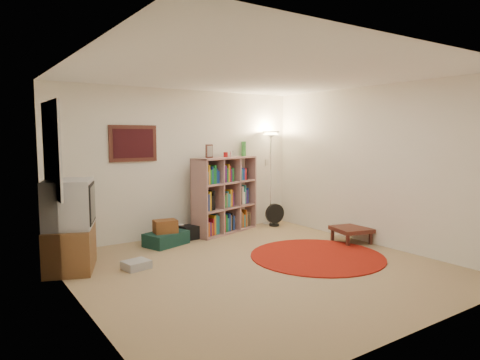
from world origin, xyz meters
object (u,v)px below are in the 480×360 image
object	(u,v)px
bookshelf	(224,196)
suitcase	(166,239)
floor_lamp	(271,147)
tv_stand	(70,227)
side_table	(351,230)
floor_fan	(275,215)

from	to	relation	value
bookshelf	suitcase	bearing A→B (deg)	174.52
bookshelf	floor_lamp	bearing A→B (deg)	-13.80
bookshelf	tv_stand	xyz separation A→B (m)	(-2.77, -0.71, -0.09)
tv_stand	side_table	distance (m)	4.24
side_table	bookshelf	bearing A→B (deg)	126.56
floor_fan	suitcase	bearing A→B (deg)	-168.74
bookshelf	floor_fan	distance (m)	1.17
bookshelf	suitcase	size ratio (longest dim) A/B	2.16
floor_fan	floor_lamp	bearing A→B (deg)	91.92
floor_lamp	floor_fan	bearing A→B (deg)	-95.45
bookshelf	floor_fan	size ratio (longest dim) A/B	3.77
bookshelf	tv_stand	bearing A→B (deg)	177.48
bookshelf	tv_stand	size ratio (longest dim) A/B	1.38
floor_fan	suitcase	size ratio (longest dim) A/B	0.57
tv_stand	side_table	bearing A→B (deg)	6.46
bookshelf	suitcase	xyz separation A→B (m)	(-1.24, -0.25, -0.55)
tv_stand	side_table	xyz separation A→B (m)	(4.09, -1.07, -0.36)
floor_lamp	suitcase	xyz separation A→B (m)	(-2.34, -0.31, -1.40)
bookshelf	floor_fan	bearing A→B (deg)	-21.83
floor_fan	side_table	xyz separation A→B (m)	(0.24, -1.68, -0.01)
side_table	floor_lamp	bearing A→B (deg)	96.88
suitcase	floor_lamp	bearing A→B (deg)	-10.92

